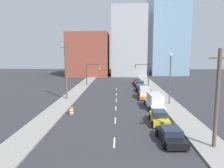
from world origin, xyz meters
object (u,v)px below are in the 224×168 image
at_px(traffic_barrel, 71,111).
at_px(sedan_yellow, 159,118).
at_px(traffic_signal_left, 91,71).
at_px(sedan_red, 137,82).
at_px(sedan_black, 171,135).
at_px(traffic_signal_right, 144,71).
at_px(utility_pole_left_mid, 66,71).
at_px(utility_pole_right_near, 217,99).
at_px(box_truck_white, 155,101).
at_px(box_truck_orange, 145,93).
at_px(sedan_navy, 141,89).
at_px(street_lamp, 170,75).
at_px(sedan_gray, 140,84).

xyz_separation_m(traffic_barrel, sedan_yellow, (10.97, -3.30, 0.20)).
relative_size(traffic_signal_left, sedan_red, 1.33).
distance_m(traffic_barrel, sedan_black, 14.10).
height_order(traffic_signal_right, utility_pole_left_mid, utility_pole_left_mid).
xyz_separation_m(traffic_signal_right, utility_pole_right_near, (1.84, -35.03, 0.69)).
relative_size(traffic_barrel, box_truck_white, 0.15).
bearing_deg(utility_pole_left_mid, sedan_yellow, -42.59).
xyz_separation_m(traffic_signal_right, box_truck_orange, (-1.46, -13.98, -2.74)).
height_order(utility_pole_left_mid, sedan_red, utility_pole_left_mid).
distance_m(traffic_signal_left, utility_pole_right_near, 38.09).
bearing_deg(traffic_barrel, sedan_navy, 57.83).
bearing_deg(box_truck_orange, street_lamp, -54.86).
bearing_deg(street_lamp, utility_pole_right_near, -89.51).
distance_m(traffic_signal_right, sedan_red, 5.08).
bearing_deg(utility_pole_right_near, street_lamp, 90.49).
height_order(street_lamp, sedan_red, street_lamp).
distance_m(sedan_navy, sedan_gray, 6.21).
relative_size(street_lamp, sedan_red, 1.86).
bearing_deg(sedan_gray, box_truck_white, -90.51).
relative_size(traffic_barrel, sedan_red, 0.22).
distance_m(box_truck_orange, sedan_red, 17.83).
xyz_separation_m(traffic_signal_right, street_lamp, (1.71, -19.10, 1.00)).
distance_m(box_truck_white, sedan_navy, 14.04).
bearing_deg(utility_pole_right_near, traffic_signal_right, 93.01).
xyz_separation_m(traffic_signal_right, sedan_black, (-1.50, -33.76, -3.03)).
distance_m(traffic_signal_right, box_truck_white, 21.51).
relative_size(sedan_yellow, sedan_navy, 0.97).
xyz_separation_m(traffic_barrel, box_truck_white, (11.60, 3.67, 0.55)).
xyz_separation_m(traffic_signal_left, traffic_signal_right, (13.10, 0.00, 0.00)).
height_order(traffic_signal_left, box_truck_orange, traffic_signal_left).
bearing_deg(utility_pole_left_mid, box_truck_orange, 6.73).
bearing_deg(sedan_gray, traffic_signal_right, 42.37).
height_order(traffic_signal_left, sedan_navy, traffic_signal_left).
relative_size(utility_pole_right_near, sedan_gray, 1.94).
distance_m(sedan_black, sedan_gray, 32.67).
xyz_separation_m(traffic_signal_right, sedan_gray, (-1.15, -1.09, -3.00)).
distance_m(utility_pole_right_near, utility_pole_left_mid, 25.95).
bearing_deg(box_truck_orange, sedan_yellow, -87.07).
bearing_deg(utility_pole_right_near, sedan_black, 159.16).
bearing_deg(sedan_gray, utility_pole_left_mid, -135.47).
bearing_deg(utility_pole_left_mid, utility_pole_right_near, -48.44).
bearing_deg(sedan_black, box_truck_white, 84.81).
relative_size(sedan_black, sedan_gray, 1.05).
relative_size(sedan_black, sedan_yellow, 1.01).
xyz_separation_m(sedan_yellow, sedan_navy, (0.16, 21.00, -0.04)).
relative_size(utility_pole_left_mid, sedan_navy, 2.09).
bearing_deg(sedan_navy, traffic_signal_right, 78.66).
height_order(utility_pole_right_near, street_lamp, utility_pole_right_near).
relative_size(traffic_signal_left, box_truck_orange, 0.96).
height_order(traffic_signal_right, sedan_gray, traffic_signal_right).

